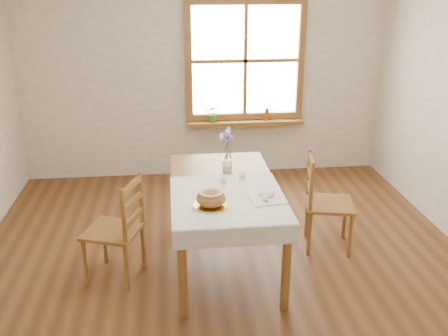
% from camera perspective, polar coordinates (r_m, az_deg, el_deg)
% --- Properties ---
extents(ground, '(5.00, 5.00, 0.00)m').
position_cam_1_polar(ground, '(4.35, 0.45, -12.56)').
color(ground, brown).
rests_on(ground, ground).
extents(room_walls, '(4.60, 5.10, 2.65)m').
position_cam_1_polar(room_walls, '(3.69, 0.52, 10.07)').
color(room_walls, white).
rests_on(room_walls, ground).
extents(window, '(1.46, 0.08, 1.46)m').
position_cam_1_polar(window, '(6.21, 2.44, 12.15)').
color(window, olive).
rests_on(window, ground).
extents(window_sill, '(1.46, 0.20, 0.05)m').
position_cam_1_polar(window_sill, '(6.31, 2.42, 5.22)').
color(window_sill, olive).
rests_on(window_sill, ground).
extents(dining_table, '(0.90, 1.60, 0.75)m').
position_cam_1_polar(dining_table, '(4.29, -0.00, -2.93)').
color(dining_table, olive).
rests_on(dining_table, ground).
extents(table_linen, '(0.91, 0.99, 0.01)m').
position_cam_1_polar(table_linen, '(3.98, 0.48, -3.51)').
color(table_linen, white).
rests_on(table_linen, dining_table).
extents(chair_left, '(0.56, 0.55, 0.91)m').
position_cam_1_polar(chair_left, '(4.26, -12.60, -6.82)').
color(chair_left, olive).
rests_on(chair_left, ground).
extents(chair_right, '(0.52, 0.51, 0.91)m').
position_cam_1_polar(chair_right, '(4.72, 11.98, -3.88)').
color(chair_right, olive).
rests_on(chair_right, ground).
extents(bread_plate, '(0.30, 0.30, 0.01)m').
position_cam_1_polar(bread_plate, '(3.84, -1.48, -4.29)').
color(bread_plate, white).
rests_on(bread_plate, table_linen).
extents(bread_loaf, '(0.23, 0.23, 0.13)m').
position_cam_1_polar(bread_loaf, '(3.81, -1.49, -3.34)').
color(bread_loaf, '#AA683C').
rests_on(bread_loaf, bread_plate).
extents(egg_napkin, '(0.30, 0.27, 0.01)m').
position_cam_1_polar(egg_napkin, '(3.96, 4.96, -3.57)').
color(egg_napkin, white).
rests_on(egg_napkin, table_linen).
extents(eggs, '(0.23, 0.22, 0.05)m').
position_cam_1_polar(eggs, '(3.95, 4.98, -3.19)').
color(eggs, white).
rests_on(eggs, egg_napkin).
extents(salt_shaker, '(0.05, 0.05, 0.09)m').
position_cam_1_polar(salt_shaker, '(4.20, -0.01, -1.41)').
color(salt_shaker, white).
rests_on(salt_shaker, table_linen).
extents(pepper_shaker, '(0.07, 0.07, 0.10)m').
position_cam_1_polar(pepper_shaker, '(4.29, 2.11, -0.85)').
color(pepper_shaker, white).
rests_on(pepper_shaker, table_linen).
extents(flower_vase, '(0.10, 0.10, 0.10)m').
position_cam_1_polar(flower_vase, '(4.54, 0.37, 0.28)').
color(flower_vase, white).
rests_on(flower_vase, dining_table).
extents(lavender_bouquet, '(0.16, 0.16, 0.29)m').
position_cam_1_polar(lavender_bouquet, '(4.48, 0.38, 2.63)').
color(lavender_bouquet, '#745EA7').
rests_on(lavender_bouquet, flower_vase).
extents(potted_plant, '(0.25, 0.26, 0.17)m').
position_cam_1_polar(potted_plant, '(6.23, -1.28, 6.10)').
color(potted_plant, '#3B7B31').
rests_on(potted_plant, window_sill).
extents(amber_bottle, '(0.07, 0.07, 0.16)m').
position_cam_1_polar(amber_bottle, '(6.33, 4.91, 6.18)').
color(amber_bottle, '#A2541E').
rests_on(amber_bottle, window_sill).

